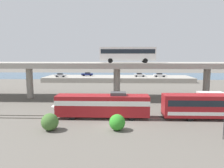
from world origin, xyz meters
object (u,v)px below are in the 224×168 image
(parked_car_0, at_px, (87,74))
(parked_car_1, at_px, (160,75))
(train_locomotive, at_px, (98,104))
(transit_bus_on_overpass, at_px, (128,53))
(parked_car_3, at_px, (140,75))
(service_truck_west, at_px, (206,99))
(parked_car_2, at_px, (60,75))

(parked_car_0, distance_m, parked_car_1, 28.55)
(train_locomotive, distance_m, transit_bus_on_overpass, 17.06)
(transit_bus_on_overpass, relative_size, parked_car_3, 2.82)
(parked_car_3, bearing_deg, service_truck_west, -78.52)
(transit_bus_on_overpass, height_order, parked_car_0, transit_bus_on_overpass)
(service_truck_west, distance_m, parked_car_3, 43.49)
(train_locomotive, height_order, parked_car_0, train_locomotive)
(service_truck_west, height_order, parked_car_0, parked_car_0)
(train_locomotive, distance_m, parked_car_2, 51.47)
(parked_car_2, distance_m, parked_car_3, 30.38)
(train_locomotive, xyz_separation_m, parked_car_1, (18.79, 49.83, 0.33))
(transit_bus_on_overpass, height_order, parked_car_1, transit_bus_on_overpass)
(transit_bus_on_overpass, distance_m, parked_car_3, 37.38)
(service_truck_west, bearing_deg, transit_bus_on_overpass, -24.08)
(train_locomotive, relative_size, parked_car_0, 3.46)
(train_locomotive, relative_size, transit_bus_on_overpass, 1.30)
(parked_car_0, bearing_deg, parked_car_2, 27.43)
(parked_car_2, bearing_deg, parked_car_1, 3.11)
(service_truck_west, distance_m, parked_car_0, 53.93)
(train_locomotive, height_order, parked_car_2, train_locomotive)
(parked_car_0, bearing_deg, parked_car_1, 174.19)
(transit_bus_on_overpass, distance_m, parked_car_0, 42.09)
(parked_car_0, relative_size, parked_car_1, 0.97)
(service_truck_west, bearing_deg, train_locomotive, 20.80)
(train_locomotive, xyz_separation_m, parked_car_2, (-19.16, 47.77, 0.33))
(parked_car_1, height_order, parked_car_3, same)
(train_locomotive, relative_size, parked_car_2, 3.86)
(parked_car_0, xyz_separation_m, parked_car_1, (28.41, -2.89, 0.00))
(transit_bus_on_overpass, distance_m, parked_car_1, 39.08)
(service_truck_west, xyz_separation_m, parked_car_1, (-1.00, 42.31, 0.89))
(parked_car_1, bearing_deg, train_locomotive, -110.66)
(parked_car_0, height_order, parked_car_3, same)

